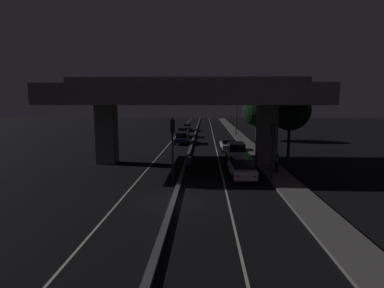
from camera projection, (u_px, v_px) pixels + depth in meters
The scene contains 19 objects.
ground_plane at pixel (174, 200), 18.26m from camera, with size 200.00×200.00×0.00m, color black.
lane_line_left_inner at pixel (176, 136), 53.03m from camera, with size 0.12×126.00×0.00m, color beige.
lane_line_right_inner at pixel (213, 136), 52.74m from camera, with size 0.12×126.00×0.00m, color beige.
median_divider at pixel (195, 136), 52.87m from camera, with size 0.32×126.00×0.20m, color #4C4C51.
sidewalk_right at pixel (244, 141), 45.61m from camera, with size 2.12×126.00×0.15m, color #5B5956.
elevated_overpass at pixel (186, 98), 28.34m from camera, with size 23.22×12.31×8.31m.
traffic_light_left_of_median at pixel (173, 138), 22.32m from camera, with size 0.30×0.49×4.81m.
traffic_light_right_of_median at pixel (272, 141), 22.02m from camera, with size 0.30×0.49×4.60m.
street_lamp at pixel (234, 109), 51.68m from camera, with size 2.75×0.32×7.88m.
car_white_lead at pixel (241, 166), 23.78m from camera, with size 2.03×4.68×1.74m.
car_silver_second at pixel (236, 151), 30.86m from camera, with size 1.96×4.52×1.81m.
car_white_third at pixel (228, 144), 37.22m from camera, with size 1.99×4.39×1.41m.
car_dark_blue_lead_oncoming at pixel (182, 138), 43.34m from camera, with size 1.92×4.81×1.65m.
car_white_second_oncoming at pixel (183, 132), 51.55m from camera, with size 1.90×4.59×1.63m.
car_grey_third_oncoming at pixel (188, 127), 63.02m from camera, with size 1.93×4.54×1.42m.
motorcycle_black_filtering_near at pixel (190, 165), 25.51m from camera, with size 0.33×1.96×1.44m.
pedestrian_on_sidewalk at pixel (277, 162), 24.82m from camera, with size 0.34×0.34×1.79m.
roadside_tree_kerbside_near at pixel (290, 110), 30.67m from camera, with size 4.18×4.18×7.23m.
roadside_tree_kerbside_mid at pixel (257, 111), 46.41m from camera, with size 4.75×4.75×6.98m.
Camera 1 is at (1.87, -17.54, 5.94)m, focal length 28.00 mm.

